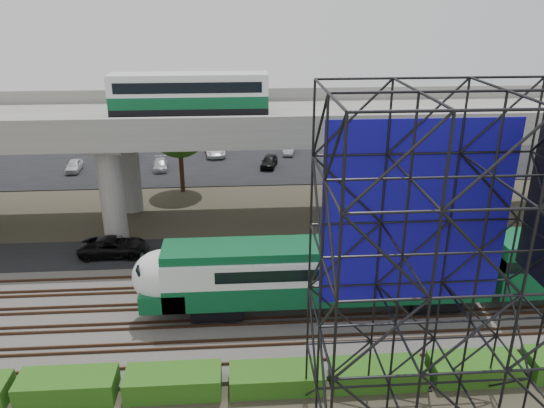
{
  "coord_description": "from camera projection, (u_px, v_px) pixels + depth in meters",
  "views": [
    {
      "loc": [
        -0.68,
        -25.11,
        17.99
      ],
      "look_at": [
        1.48,
        6.0,
        5.59
      ],
      "focal_mm": 35.0,
      "sensor_mm": 36.0,
      "label": 1
    }
  ],
  "objects": [
    {
      "name": "rail_tracks",
      "position": [
        252.0,
        311.0,
        31.72
      ],
      "size": [
        90.0,
        9.52,
        0.16
      ],
      "color": "#472D1E",
      "rests_on": "ballast_bed"
    },
    {
      "name": "ground",
      "position": [
        253.0,
        335.0,
        29.97
      ],
      "size": [
        140.0,
        140.0,
        0.0
      ],
      "primitive_type": "plane",
      "color": "#474233",
      "rests_on": "ground"
    },
    {
      "name": "overpass",
      "position": [
        241.0,
        127.0,
        41.75
      ],
      "size": [
        80.0,
        12.0,
        12.4
      ],
      "color": "#9E9B93",
      "rests_on": "ground"
    },
    {
      "name": "parking_lot",
      "position": [
        243.0,
        160.0,
        61.48
      ],
      "size": [
        90.0,
        18.0,
        0.08
      ],
      "primitive_type": "cube",
      "color": "black",
      "rests_on": "ground"
    },
    {
      "name": "service_road",
      "position": [
        248.0,
        251.0,
        39.69
      ],
      "size": [
        90.0,
        5.0,
        0.08
      ],
      "primitive_type": "cube",
      "color": "black",
      "rests_on": "ground"
    },
    {
      "name": "hedge_strip",
      "position": [
        277.0,
        378.0,
        25.85
      ],
      "size": [
        34.6,
        1.8,
        1.2
      ],
      "color": "#255012",
      "rests_on": "ground"
    },
    {
      "name": "harbor_water",
      "position": [
        240.0,
        119.0,
        81.88
      ],
      "size": [
        140.0,
        40.0,
        0.03
      ],
      "primitive_type": "cube",
      "color": "#455B72",
      "rests_on": "ground"
    },
    {
      "name": "scaffold_tower",
      "position": [
        437.0,
        289.0,
        20.26
      ],
      "size": [
        9.36,
        6.36,
        15.0
      ],
      "color": "black",
      "rests_on": "ground"
    },
    {
      "name": "commuter_train",
      "position": [
        363.0,
        269.0,
        31.19
      ],
      "size": [
        29.3,
        3.06,
        4.3
      ],
      "color": "black",
      "rests_on": "rail_tracks"
    },
    {
      "name": "ballast_bed",
      "position": [
        252.0,
        314.0,
        31.79
      ],
      "size": [
        90.0,
        12.0,
        0.2
      ],
      "primitive_type": "cube",
      "color": "slate",
      "rests_on": "ground"
    },
    {
      "name": "trees",
      "position": [
        187.0,
        160.0,
        42.6
      ],
      "size": [
        40.94,
        16.94,
        7.69
      ],
      "color": "#382314",
      "rests_on": "ground"
    },
    {
      "name": "parked_cars",
      "position": [
        253.0,
        155.0,
        61.12
      ],
      "size": [
        35.76,
        9.5,
        1.31
      ],
      "color": "silver",
      "rests_on": "parking_lot"
    },
    {
      "name": "suv",
      "position": [
        114.0,
        246.0,
        38.76
      ],
      "size": [
        5.01,
        2.32,
        1.39
      ],
      "primitive_type": "imported",
      "rotation": [
        0.0,
        0.0,
        1.57
      ],
      "color": "black",
      "rests_on": "service_road"
    }
  ]
}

